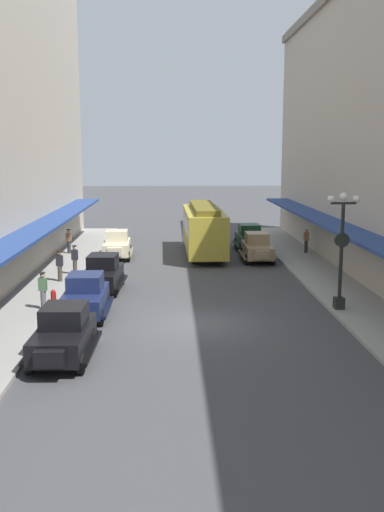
{
  "coord_description": "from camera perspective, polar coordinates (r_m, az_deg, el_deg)",
  "views": [
    {
      "loc": [
        -1.07,
        -23.41,
        7.04
      ],
      "look_at": [
        0.0,
        6.0,
        1.8
      ],
      "focal_mm": 41.17,
      "sensor_mm": 36.0,
      "label": 1
    }
  ],
  "objects": [
    {
      "name": "parked_car_2",
      "position": [
        38.43,
        6.36,
        0.9
      ],
      "size": [
        2.18,
        4.27,
        1.84
      ],
      "color": "#997F5B",
      "rests_on": "ground"
    },
    {
      "name": "sidewalk_left",
      "position": [
        25.26,
        -16.85,
        -6.36
      ],
      "size": [
        3.0,
        60.0,
        0.15
      ],
      "primitive_type": "cube",
      "color": "#99968E",
      "rests_on": "ground"
    },
    {
      "name": "pedestrian_0",
      "position": [
        41.24,
        11.03,
        1.47
      ],
      "size": [
        0.36,
        0.24,
        1.64
      ],
      "color": "#2D2D33",
      "rests_on": "sidewalk_right"
    },
    {
      "name": "parked_car_0",
      "position": [
        25.71,
        -10.36,
        -3.79
      ],
      "size": [
        2.15,
        4.26,
        1.84
      ],
      "color": "#19234C",
      "rests_on": "ground"
    },
    {
      "name": "parked_car_4",
      "position": [
        30.36,
        -8.7,
        -1.61
      ],
      "size": [
        2.31,
        4.32,
        1.84
      ],
      "color": "black",
      "rests_on": "ground"
    },
    {
      "name": "parked_car_5",
      "position": [
        20.7,
        -12.38,
        -7.28
      ],
      "size": [
        2.21,
        4.29,
        1.84
      ],
      "color": "black",
      "rests_on": "ground"
    },
    {
      "name": "pedestrian_1",
      "position": [
        26.78,
        -14.28,
        -3.23
      ],
      "size": [
        0.36,
        0.28,
        1.67
      ],
      "color": "slate",
      "rests_on": "sidewalk_left"
    },
    {
      "name": "parked_car_3",
      "position": [
        42.87,
        5.62,
        1.87
      ],
      "size": [
        2.2,
        4.28,
        1.84
      ],
      "color": "#193D23",
      "rests_on": "ground"
    },
    {
      "name": "fire_hydrant",
      "position": [
        27.06,
        -13.3,
        -4.03
      ],
      "size": [
        0.24,
        0.24,
        0.82
      ],
      "color": "#B21E19",
      "rests_on": "sidewalk_left"
    },
    {
      "name": "pedestrian_3",
      "position": [
        41.12,
        -11.88,
        1.45
      ],
      "size": [
        0.36,
        0.28,
        1.67
      ],
      "color": "#2D2D33",
      "rests_on": "sidewalk_left"
    },
    {
      "name": "streetcar",
      "position": [
        40.38,
        1.15,
        2.78
      ],
      "size": [
        2.66,
        9.64,
        3.46
      ],
      "color": "gold",
      "rests_on": "ground"
    },
    {
      "name": "sidewalk_right",
      "position": [
        25.89,
        17.43,
        -5.99
      ],
      "size": [
        3.0,
        60.0,
        0.15
      ],
      "primitive_type": "cube",
      "color": "#99968E",
      "rests_on": "ground"
    },
    {
      "name": "parked_car_1",
      "position": [
        39.58,
        -7.33,
        1.15
      ],
      "size": [
        2.25,
        4.3,
        1.84
      ],
      "color": "beige",
      "rests_on": "ground"
    },
    {
      "name": "pedestrian_4",
      "position": [
        32.32,
        -12.73,
        -0.91
      ],
      "size": [
        0.36,
        0.28,
        1.67
      ],
      "color": "#4C4238",
      "rests_on": "sidewalk_left"
    },
    {
      "name": "pedestrian_2",
      "position": [
        33.95,
        -11.32,
        -0.33
      ],
      "size": [
        0.36,
        0.28,
        1.67
      ],
      "color": "#4C4238",
      "rests_on": "sidewalk_left"
    },
    {
      "name": "lamp_post_with_clock",
      "position": [
        26.48,
        14.33,
        0.97
      ],
      "size": [
        1.42,
        0.44,
        5.16
      ],
      "color": "black",
      "rests_on": "sidewalk_right"
    },
    {
      "name": "ground_plane",
      "position": [
        24.47,
        0.51,
        -6.62
      ],
      "size": [
        200.0,
        200.0,
        0.0
      ],
      "primitive_type": "plane",
      "color": "#424244"
    }
  ]
}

